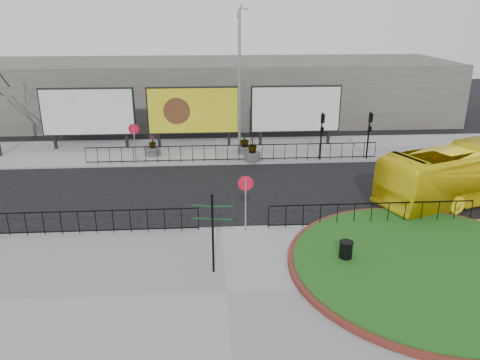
{
  "coord_description": "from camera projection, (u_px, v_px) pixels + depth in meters",
  "views": [
    {
      "loc": [
        -0.46,
        -18.44,
        9.02
      ],
      "look_at": [
        0.86,
        0.95,
        1.93
      ],
      "focal_mm": 35.0,
      "sensor_mm": 36.0,
      "label": 1
    }
  ],
  "objects": [
    {
      "name": "bus",
      "position": [
        470.0,
        172.0,
        23.18
      ],
      "size": [
        10.55,
        6.11,
        2.89
      ],
      "primitive_type": "imported",
      "rotation": [
        0.0,
        0.0,
        1.95
      ],
      "color": "yellow",
      "rests_on": "ground"
    },
    {
      "name": "pavement_near",
      "position": [
        227.0,
        293.0,
        15.7
      ],
      "size": [
        30.0,
        10.0,
        0.12
      ],
      "primitive_type": "cube",
      "color": "gray",
      "rests_on": "ground"
    },
    {
      "name": "railing_far",
      "position": [
        233.0,
        153.0,
        28.96
      ],
      "size": [
        18.0,
        0.1,
        1.1
      ],
      "primitive_type": null,
      "color": "black",
      "rests_on": "pavement_far"
    },
    {
      "name": "speed_sign_near",
      "position": [
        246.0,
        191.0,
        19.45
      ],
      "size": [
        0.64,
        0.07,
        2.47
      ],
      "color": "gray",
      "rests_on": "pavement_near"
    },
    {
      "name": "brick_edge",
      "position": [
        430.0,
        266.0,
        17.06
      ],
      "size": [
        10.4,
        10.4,
        0.18
      ],
      "primitive_type": "cylinder",
      "color": "maroon",
      "rests_on": "pavement_near"
    },
    {
      "name": "pavement_far",
      "position": [
        216.0,
        150.0,
        31.64
      ],
      "size": [
        44.0,
        6.0,
        0.12
      ],
      "primitive_type": "cube",
      "color": "gray",
      "rests_on": "ground"
    },
    {
      "name": "grass_lawn",
      "position": [
        430.0,
        266.0,
        17.06
      ],
      "size": [
        10.0,
        10.0,
        0.22
      ],
      "primitive_type": "cylinder",
      "color": "#154813",
      "rests_on": "pavement_near"
    },
    {
      "name": "ground",
      "position": [
        222.0,
        229.0,
        20.41
      ],
      "size": [
        90.0,
        90.0,
        0.0
      ],
      "primitive_type": "plane",
      "color": "black",
      "rests_on": "ground"
    },
    {
      "name": "railing_near_right",
      "position": [
        371.0,
        214.0,
        20.31
      ],
      "size": [
        9.0,
        0.1,
        1.1
      ],
      "primitive_type": null,
      "color": "black",
      "rests_on": "pavement_near"
    },
    {
      "name": "billboard_left",
      "position": [
        88.0,
        112.0,
        31.14
      ],
      "size": [
        6.2,
        0.31,
        4.1
      ],
      "color": "black",
      "rests_on": "pavement_far"
    },
    {
      "name": "planter_c",
      "position": [
        252.0,
        152.0,
        29.12
      ],
      "size": [
        1.01,
        1.01,
        1.56
      ],
      "color": "#4C4C4F",
      "rests_on": "pavement_far"
    },
    {
      "name": "billboard_right",
      "position": [
        296.0,
        109.0,
        32.02
      ],
      "size": [
        6.2,
        0.31,
        4.1
      ],
      "color": "black",
      "rests_on": "pavement_far"
    },
    {
      "name": "lamp_post",
      "position": [
        240.0,
        81.0,
        29.16
      ],
      "size": [
        0.74,
        0.18,
        9.23
      ],
      "color": "gray",
      "rests_on": "pavement_far"
    },
    {
      "name": "railing_near_left",
      "position": [
        78.0,
        222.0,
        19.52
      ],
      "size": [
        10.0,
        0.1,
        1.1
      ],
      "primitive_type": null,
      "color": "black",
      "rests_on": "pavement_near"
    },
    {
      "name": "planter_b",
      "position": [
        245.0,
        145.0,
        30.59
      ],
      "size": [
        0.89,
        0.89,
        1.49
      ],
      "color": "#4C4C4F",
      "rests_on": "pavement_far"
    },
    {
      "name": "signal_pole_a",
      "position": [
        322.0,
        129.0,
        28.85
      ],
      "size": [
        0.22,
        0.26,
        3.0
      ],
      "color": "black",
      "rests_on": "pavement_far"
    },
    {
      "name": "speed_sign_far",
      "position": [
        134.0,
        135.0,
        28.25
      ],
      "size": [
        0.64,
        0.07,
        2.47
      ],
      "color": "gray",
      "rests_on": "pavement_far"
    },
    {
      "name": "billboard_mid",
      "position": [
        193.0,
        111.0,
        31.58
      ],
      "size": [
        6.2,
        0.31,
        4.1
      ],
      "color": "black",
      "rests_on": "pavement_far"
    },
    {
      "name": "building_backdrop",
      "position": [
        214.0,
        90.0,
        40.17
      ],
      "size": [
        40.0,
        10.0,
        5.0
      ],
      "primitive_type": "cube",
      "color": "#67625A",
      "rests_on": "ground"
    },
    {
      "name": "planter_a",
      "position": [
        153.0,
        149.0,
        30.26
      ],
      "size": [
        0.95,
        0.95,
        1.33
      ],
      "color": "#4C4C4F",
      "rests_on": "pavement_far"
    },
    {
      "name": "signal_pole_b",
      "position": [
        369.0,
        128.0,
        29.05
      ],
      "size": [
        0.22,
        0.26,
        3.0
      ],
      "color": "black",
      "rests_on": "pavement_far"
    },
    {
      "name": "litter_bin",
      "position": [
        346.0,
        252.0,
        17.35
      ],
      "size": [
        0.52,
        0.52,
        0.87
      ],
      "color": "black",
      "rests_on": "pavement_near"
    },
    {
      "name": "fingerpost_sign",
      "position": [
        213.0,
        226.0,
        16.28
      ],
      "size": [
        1.41,
        0.43,
        3.01
      ],
      "rotation": [
        0.0,
        0.0,
        -0.22
      ],
      "color": "black",
      "rests_on": "pavement_near"
    }
  ]
}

